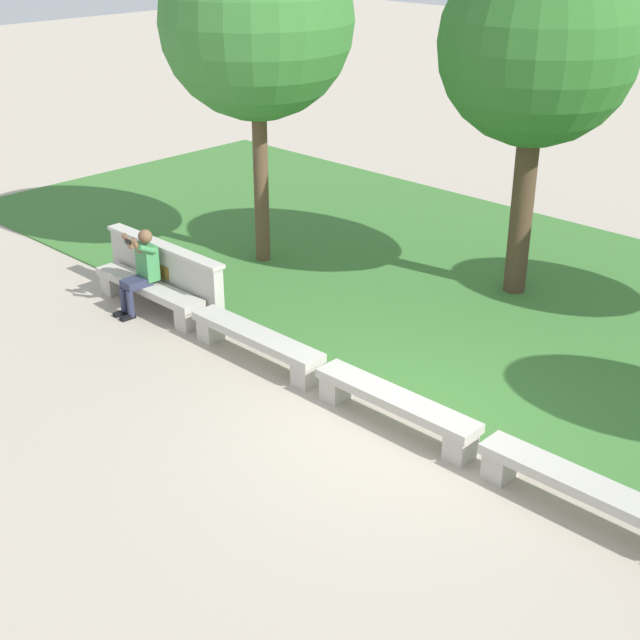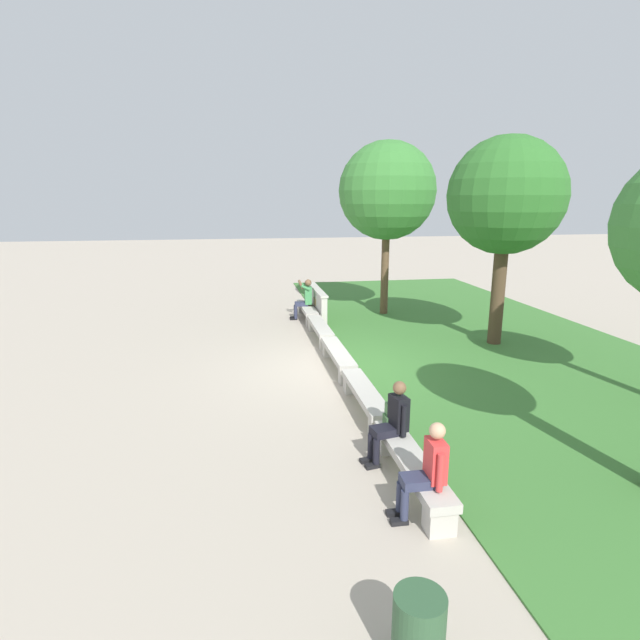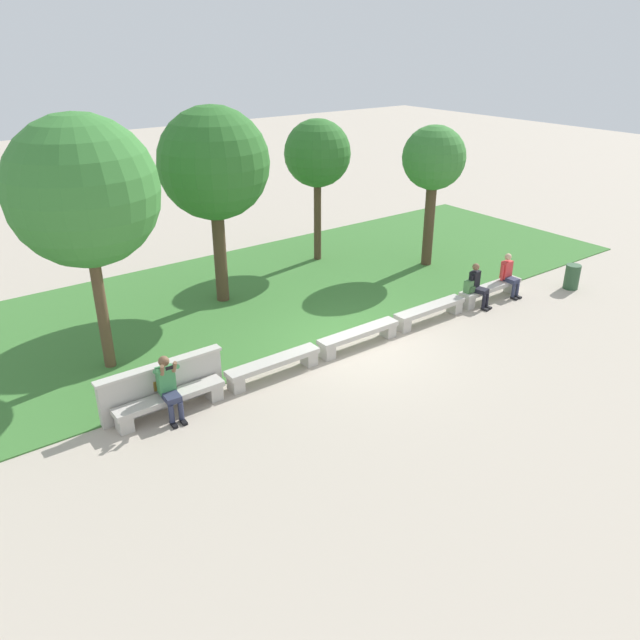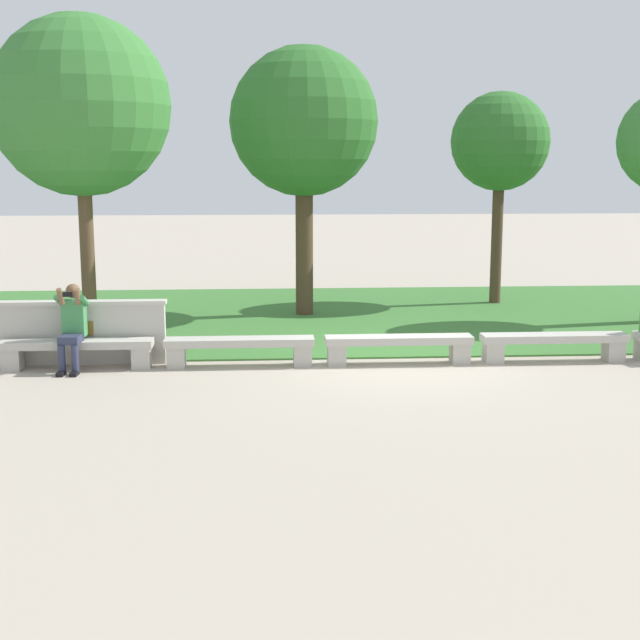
% 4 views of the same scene
% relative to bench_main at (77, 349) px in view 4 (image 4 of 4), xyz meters
% --- Properties ---
extents(ground_plane, '(80.00, 80.00, 0.00)m').
position_rel_bench_main_xyz_m(ground_plane, '(5.00, 0.00, -0.31)').
color(ground_plane, '#B2A593').
extents(grass_strip, '(24.33, 8.00, 0.03)m').
position_rel_bench_main_xyz_m(grass_strip, '(5.00, 4.38, -0.29)').
color(grass_strip, '#3D7533').
rests_on(grass_strip, ground).
extents(bench_main, '(2.33, 0.40, 0.45)m').
position_rel_bench_main_xyz_m(bench_main, '(0.00, 0.00, 0.00)').
color(bench_main, '#B7B2A8').
rests_on(bench_main, ground).
extents(bench_near, '(2.33, 0.40, 0.45)m').
position_rel_bench_main_xyz_m(bench_near, '(2.50, 0.00, 0.00)').
color(bench_near, '#B7B2A8').
rests_on(bench_near, ground).
extents(bench_mid, '(2.33, 0.40, 0.45)m').
position_rel_bench_main_xyz_m(bench_mid, '(5.00, 0.00, 0.00)').
color(bench_mid, '#B7B2A8').
rests_on(bench_mid, ground).
extents(bench_far, '(2.33, 0.40, 0.45)m').
position_rel_bench_main_xyz_m(bench_far, '(7.50, 0.00, 0.00)').
color(bench_far, '#B7B2A8').
rests_on(bench_far, ground).
extents(backrest_wall_with_plaque, '(2.71, 0.24, 1.01)m').
position_rel_bench_main_xyz_m(backrest_wall_with_plaque, '(-0.00, 0.34, 0.21)').
color(backrest_wall_with_plaque, '#B7B2A8').
rests_on(backrest_wall_with_plaque, ground).
extents(person_photographer, '(0.49, 0.74, 1.32)m').
position_rel_bench_main_xyz_m(person_photographer, '(-0.03, -0.08, 0.43)').
color(person_photographer, black).
rests_on(person_photographer, ground).
extents(tree_behind_wall, '(3.18, 3.18, 5.71)m').
position_rel_bench_main_xyz_m(tree_behind_wall, '(-0.29, 2.70, 3.80)').
color(tree_behind_wall, brown).
rests_on(tree_behind_wall, ground).
extents(tree_left_background, '(2.15, 2.15, 4.66)m').
position_rel_bench_main_xyz_m(tree_left_background, '(8.08, 5.85, 3.24)').
color(tree_left_background, '#4C3826').
rests_on(tree_left_background, ground).
extents(tree_right_background, '(3.00, 3.00, 5.45)m').
position_rel_bench_main_xyz_m(tree_right_background, '(3.74, 4.62, 3.61)').
color(tree_right_background, '#4C3826').
rests_on(tree_right_background, ground).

